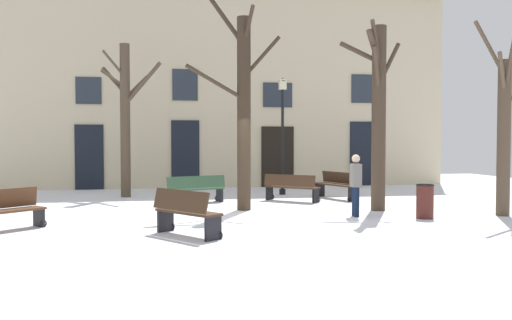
{
  "coord_description": "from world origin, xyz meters",
  "views": [
    {
      "loc": [
        -2.45,
        -12.5,
        1.87
      ],
      "look_at": [
        0.0,
        1.7,
        1.36
      ],
      "focal_mm": 36.17,
      "sensor_mm": 36.0,
      "label": 1
    }
  ],
  "objects_px": {
    "tree_center": "(243,106)",
    "bench_by_litter_bin": "(195,189)",
    "tree_right_of_center": "(505,125)",
    "person_by_shop_door": "(356,183)",
    "litter_bin": "(425,201)",
    "streetlamp": "(283,124)",
    "bench_back_to_back_right": "(337,184)",
    "tree_foreground": "(378,111)",
    "bench_back_to_back_left": "(186,212)",
    "tree_near_facade": "(125,114)",
    "bench_facing_shops": "(291,187)"
  },
  "relations": [
    {
      "from": "bench_back_to_back_right",
      "to": "streetlamp",
      "type": "bearing_deg",
      "value": -159.52
    },
    {
      "from": "litter_bin",
      "to": "person_by_shop_door",
      "type": "relative_size",
      "value": 0.54
    },
    {
      "from": "tree_near_facade",
      "to": "tree_center",
      "type": "relative_size",
      "value": 0.85
    },
    {
      "from": "bench_back_to_back_left",
      "to": "person_by_shop_door",
      "type": "xyz_separation_m",
      "value": [
        4.29,
        2.01,
        0.37
      ]
    },
    {
      "from": "tree_foreground",
      "to": "bench_back_to_back_left",
      "type": "distance_m",
      "value": 6.46
    },
    {
      "from": "bench_by_litter_bin",
      "to": "person_by_shop_door",
      "type": "xyz_separation_m",
      "value": [
        3.84,
        -3.47,
        0.41
      ]
    },
    {
      "from": "bench_facing_shops",
      "to": "tree_foreground",
      "type": "bearing_deg",
      "value": 167.08
    },
    {
      "from": "tree_foreground",
      "to": "litter_bin",
      "type": "height_order",
      "value": "tree_foreground"
    },
    {
      "from": "bench_by_litter_bin",
      "to": "person_by_shop_door",
      "type": "bearing_deg",
      "value": 117.47
    },
    {
      "from": "tree_center",
      "to": "tree_foreground",
      "type": "relative_size",
      "value": 1.21
    },
    {
      "from": "tree_right_of_center",
      "to": "bench_facing_shops",
      "type": "height_order",
      "value": "tree_right_of_center"
    },
    {
      "from": "tree_foreground",
      "to": "bench_facing_shops",
      "type": "distance_m",
      "value": 3.81
    },
    {
      "from": "bench_back_to_back_right",
      "to": "person_by_shop_door",
      "type": "height_order",
      "value": "person_by_shop_door"
    },
    {
      "from": "tree_foreground",
      "to": "person_by_shop_door",
      "type": "distance_m",
      "value": 2.31
    },
    {
      "from": "tree_right_of_center",
      "to": "litter_bin",
      "type": "bearing_deg",
      "value": -176.48
    },
    {
      "from": "tree_near_facade",
      "to": "bench_by_litter_bin",
      "type": "xyz_separation_m",
      "value": [
        2.2,
        -2.26,
        -2.38
      ]
    },
    {
      "from": "streetlamp",
      "to": "person_by_shop_door",
      "type": "bearing_deg",
      "value": -83.59
    },
    {
      "from": "bench_facing_shops",
      "to": "bench_back_to_back_left",
      "type": "bearing_deg",
      "value": 98.61
    },
    {
      "from": "tree_right_of_center",
      "to": "tree_near_facade",
      "type": "bearing_deg",
      "value": 147.68
    },
    {
      "from": "tree_near_facade",
      "to": "litter_bin",
      "type": "xyz_separation_m",
      "value": [
        7.59,
        -6.35,
        -2.4
      ]
    },
    {
      "from": "tree_right_of_center",
      "to": "bench_back_to_back_right",
      "type": "distance_m",
      "value": 5.56
    },
    {
      "from": "tree_center",
      "to": "bench_by_litter_bin",
      "type": "distance_m",
      "value": 3.24
    },
    {
      "from": "tree_foreground",
      "to": "streetlamp",
      "type": "height_order",
      "value": "tree_foreground"
    },
    {
      "from": "tree_near_facade",
      "to": "tree_center",
      "type": "distance_m",
      "value": 5.31
    },
    {
      "from": "tree_center",
      "to": "bench_facing_shops",
      "type": "xyz_separation_m",
      "value": [
        1.79,
        1.76,
        -2.4
      ]
    },
    {
      "from": "tree_center",
      "to": "tree_near_facade",
      "type": "bearing_deg",
      "value": 130.4
    },
    {
      "from": "tree_near_facade",
      "to": "bench_back_to_back_right",
      "type": "relative_size",
      "value": 2.75
    },
    {
      "from": "bench_by_litter_bin",
      "to": "bench_back_to_back_left",
      "type": "bearing_deg",
      "value": 64.83
    },
    {
      "from": "streetlamp",
      "to": "bench_back_to_back_left",
      "type": "relative_size",
      "value": 2.7
    },
    {
      "from": "tree_right_of_center",
      "to": "bench_by_litter_bin",
      "type": "relative_size",
      "value": 2.48
    },
    {
      "from": "tree_right_of_center",
      "to": "person_by_shop_door",
      "type": "bearing_deg",
      "value": 172.77
    },
    {
      "from": "tree_near_facade",
      "to": "bench_facing_shops",
      "type": "xyz_separation_m",
      "value": [
        5.23,
        -2.28,
        -2.37
      ]
    },
    {
      "from": "tree_near_facade",
      "to": "tree_right_of_center",
      "type": "relative_size",
      "value": 1.07
    },
    {
      "from": "bench_by_litter_bin",
      "to": "person_by_shop_door",
      "type": "height_order",
      "value": "person_by_shop_door"
    },
    {
      "from": "tree_right_of_center",
      "to": "streetlamp",
      "type": "height_order",
      "value": "tree_right_of_center"
    },
    {
      "from": "tree_center",
      "to": "person_by_shop_door",
      "type": "xyz_separation_m",
      "value": [
        2.61,
        -1.69,
        -2.0
      ]
    },
    {
      "from": "tree_center",
      "to": "litter_bin",
      "type": "distance_m",
      "value": 5.33
    },
    {
      "from": "bench_back_to_back_left",
      "to": "bench_facing_shops",
      "type": "distance_m",
      "value": 6.47
    },
    {
      "from": "bench_back_to_back_left",
      "to": "bench_by_litter_bin",
      "type": "height_order",
      "value": "bench_back_to_back_left"
    },
    {
      "from": "streetlamp",
      "to": "bench_facing_shops",
      "type": "bearing_deg",
      "value": -95.21
    },
    {
      "from": "tree_center",
      "to": "bench_by_litter_bin",
      "type": "bearing_deg",
      "value": 124.73
    },
    {
      "from": "tree_right_of_center",
      "to": "tree_foreground",
      "type": "bearing_deg",
      "value": 152.56
    },
    {
      "from": "tree_center",
      "to": "bench_back_to_back_right",
      "type": "distance_m",
      "value": 4.72
    },
    {
      "from": "tree_center",
      "to": "litter_bin",
      "type": "height_order",
      "value": "tree_center"
    },
    {
      "from": "tree_right_of_center",
      "to": "bench_by_litter_bin",
      "type": "distance_m",
      "value": 8.77
    },
    {
      "from": "streetlamp",
      "to": "litter_bin",
      "type": "bearing_deg",
      "value": -70.62
    },
    {
      "from": "litter_bin",
      "to": "bench_back_to_back_left",
      "type": "relative_size",
      "value": 0.55
    },
    {
      "from": "tree_near_facade",
      "to": "tree_foreground",
      "type": "height_order",
      "value": "tree_near_facade"
    },
    {
      "from": "bench_back_to_back_right",
      "to": "person_by_shop_door",
      "type": "distance_m",
      "value": 3.99
    },
    {
      "from": "bench_by_litter_bin",
      "to": "bench_back_to_back_right",
      "type": "bearing_deg",
      "value": 164.67
    }
  ]
}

